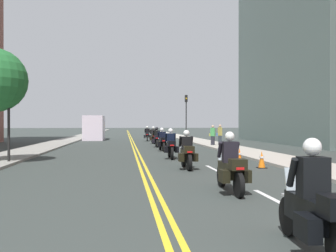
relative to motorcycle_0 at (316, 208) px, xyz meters
The scene contains 21 objects.
ground_plane 43.76m from the motorcycle_0, 92.47° to the left, with size 264.00×264.00×0.00m, color #323936.
sidewalk_left 44.62m from the motorcycle_0, 101.52° to the left, with size 2.68×144.00×0.12m, color gray.
sidewalk_right 44.02m from the motorcycle_0, 83.30° to the left, with size 2.68×144.00×0.12m, color #A8A297.
centreline_yellow_inner 43.77m from the motorcycle_0, 92.63° to the left, with size 0.12×132.00×0.01m, color yellow.
centreline_yellow_outer 43.76m from the motorcycle_0, 92.31° to the left, with size 0.12×132.00×0.01m, color yellow.
lane_dashes_white 24.75m from the motorcycle_0, 87.79° to the left, with size 0.14×56.40×0.01m.
motorcycle_0 is the anchor object (origin of this frame).
motorcycle_1 4.65m from the motorcycle_0, 87.90° to the left, with size 0.76×2.29×1.63m.
motorcycle_2 9.82m from the motorcycle_0, 90.77° to the left, with size 0.76×2.12×1.60m.
motorcycle_3 14.36m from the motorcycle_0, 90.86° to the left, with size 0.78×2.31×1.61m.
motorcycle_4 20.02m from the motorcycle_0, 90.27° to the left, with size 0.78×2.13×1.59m.
motorcycle_5 24.23m from the motorcycle_0, 90.23° to the left, with size 0.78×2.16×1.61m.
motorcycle_6 29.19m from the motorcycle_0, 89.95° to the left, with size 0.78×2.13×1.63m.
motorcycle_7 34.64m from the motorcycle_0, 90.36° to the left, with size 0.78×2.11×1.63m.
traffic_cone_0 11.76m from the motorcycle_0, 77.10° to the left, with size 0.31×0.31×0.74m.
traffic_cone_1 10.22m from the motorcycle_0, 72.76° to the left, with size 0.37×0.37×0.71m.
traffic_light_near 15.23m from the motorcycle_0, 122.11° to the left, with size 0.28×0.38×4.84m.
traffic_light_far 35.67m from the motorcycle_0, 83.22° to the left, with size 0.28×0.38×5.10m.
pedestrian_0 25.23m from the motorcycle_0, 78.03° to the left, with size 0.50×0.29×1.81m.
pedestrian_1 24.85m from the motorcycle_0, 79.44° to the left, with size 0.50×0.37×1.76m.
parked_truck 39.14m from the motorcycle_0, 99.07° to the left, with size 2.20×6.50×2.80m.
Camera 1 is at (-0.76, -0.49, 1.83)m, focal length 38.77 mm.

